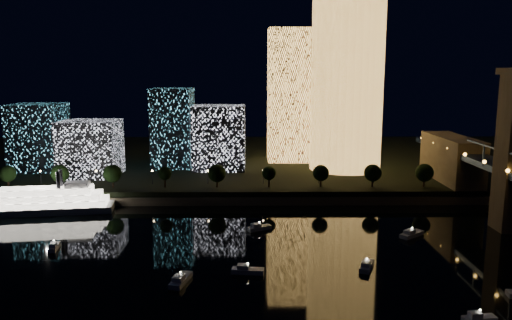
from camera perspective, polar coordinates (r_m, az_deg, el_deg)
The scene contains 10 objects.
ground at distance 112.15m, azimuth 8.54°, elevation -15.86°, with size 520.00×520.00×0.00m, color black.
far_bank at distance 264.19m, azimuth 3.07°, elevation -0.08°, with size 420.00×160.00×5.00m, color black.
seawall at distance 188.37m, azimuth 4.60°, elevation -4.54°, with size 420.00×6.00×3.00m, color #6B5E4C.
tower_cylindrical at distance 228.58m, azimuth 10.37°, elevation 9.11°, with size 34.00×34.00×81.35m.
tower_rectangular at distance 249.18m, azimuth 3.72°, elevation 7.35°, with size 20.27×20.27×64.51m, color #FFB551.
midrise_blocks at distance 232.72m, azimuth -13.96°, elevation 2.63°, with size 104.12×44.60×36.44m.
riverboat at distance 191.20m, azimuth -23.80°, elevation -4.41°, with size 51.96×17.58×15.37m.
motorboats at distance 119.56m, azimuth 5.18°, elevation -13.66°, with size 120.96×84.74×2.78m.
esplanade_trees at distance 191.79m, azimuth -4.30°, elevation -1.52°, with size 166.73×6.98×8.99m.
street_lamps at distance 198.29m, azimuth -5.52°, elevation -1.59°, with size 132.70×0.70×5.65m.
Camera 1 is at (-17.20, -99.55, 48.71)m, focal length 35.00 mm.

